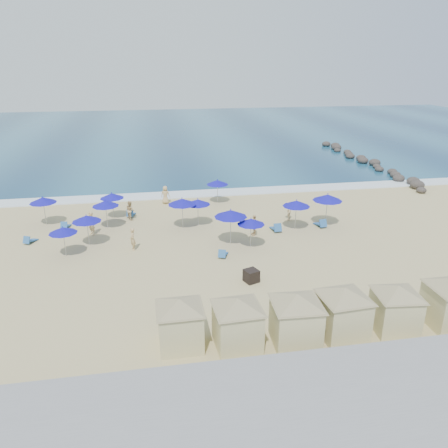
{
  "coord_description": "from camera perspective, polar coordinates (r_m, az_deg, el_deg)",
  "views": [
    {
      "loc": [
        -3.85,
        -26.63,
        12.8
      ],
      "look_at": [
        1.37,
        3.0,
        1.4
      ],
      "focal_mm": 35.0,
      "sensor_mm": 36.0,
      "label": 1
    }
  ],
  "objects": [
    {
      "name": "umbrella_11",
      "position": [
        34.82,
        9.44,
        2.67
      ],
      "size": [
        2.19,
        2.19,
        2.49
      ],
      "color": "#A5A8AD",
      "rests_on": "ground"
    },
    {
      "name": "umbrella_3",
      "position": [
        31.6,
        -20.31,
        -0.77
      ],
      "size": [
        1.93,
        1.93,
        2.2
      ],
      "color": "#A5A8AD",
      "rests_on": "ground"
    },
    {
      "name": "ocean",
      "position": [
        82.72,
        -7.35,
        11.71
      ],
      "size": [
        160.0,
        80.0,
        0.06
      ],
      "primitive_type": "cube",
      "color": "navy",
      "rests_on": "ground"
    },
    {
      "name": "beachgoer_5",
      "position": [
        31.68,
        -11.86,
        -1.94
      ],
      "size": [
        0.55,
        0.69,
        1.63
      ],
      "primitive_type": "imported",
      "rotation": [
        0.0,
        0.0,
        5.02
      ],
      "color": "tan",
      "rests_on": "ground"
    },
    {
      "name": "beach_chair_4",
      "position": [
        34.8,
        6.83,
        -0.51
      ],
      "size": [
        0.68,
        1.41,
        0.76
      ],
      "color": "#2A5E9C",
      "rests_on": "ground"
    },
    {
      "name": "umbrella_4",
      "position": [
        35.87,
        -15.24,
        2.62
      ],
      "size": [
        2.11,
        2.11,
        2.4
      ],
      "color": "#A5A8AD",
      "rests_on": "ground"
    },
    {
      "name": "trash_bin",
      "position": [
        26.89,
        3.58,
        -6.77
      ],
      "size": [
        1.01,
        1.01,
        0.78
      ],
      "primitive_type": "cube",
      "rotation": [
        0.0,
        0.0,
        0.37
      ],
      "color": "black",
      "rests_on": "ground"
    },
    {
      "name": "umbrella_9",
      "position": [
        40.93,
        -0.87,
        5.47
      ],
      "size": [
        2.04,
        2.04,
        2.32
      ],
      "color": "#A5A8AD",
      "rests_on": "ground"
    },
    {
      "name": "cabana_1",
      "position": [
        20.72,
        1.77,
        -11.94
      ],
      "size": [
        4.48,
        4.48,
        2.82
      ],
      "color": "beige",
      "rests_on": "ground"
    },
    {
      "name": "umbrella_6",
      "position": [
        31.42,
        0.88,
        1.38
      ],
      "size": [
        2.41,
        2.41,
        2.74
      ],
      "color": "#A5A8AD",
      "rests_on": "ground"
    },
    {
      "name": "ground",
      "position": [
        29.8,
        -1.6,
        -4.69
      ],
      "size": [
        160.0,
        160.0,
        0.0
      ],
      "primitive_type": "plane",
      "color": "tan",
      "rests_on": "ground"
    },
    {
      "name": "umbrella_7",
      "position": [
        35.28,
        -3.44,
        2.9
      ],
      "size": [
        2.03,
        2.03,
        2.31
      ],
      "color": "#A5A8AD",
      "rests_on": "ground"
    },
    {
      "name": "cabana_0",
      "position": [
        20.84,
        -5.77,
        -11.93
      ],
      "size": [
        4.41,
        4.41,
        2.76
      ],
      "color": "beige",
      "rests_on": "ground"
    },
    {
      "name": "surf_line",
      "position": [
        44.19,
        -4.58,
        3.91
      ],
      "size": [
        160.0,
        2.5,
        0.08
      ],
      "primitive_type": "cube",
      "color": "white",
      "rests_on": "ground"
    },
    {
      "name": "umbrella_0",
      "position": [
        38.23,
        -22.58,
        2.91
      ],
      "size": [
        2.15,
        2.15,
        2.44
      ],
      "color": "#A5A8AD",
      "rests_on": "ground"
    },
    {
      "name": "cabana_3",
      "position": [
        22.19,
        15.32,
        -10.22
      ],
      "size": [
        4.6,
        4.6,
        2.89
      ],
      "color": "beige",
      "rests_on": "ground"
    },
    {
      "name": "umbrella_1",
      "position": [
        32.84,
        -17.53,
        0.69
      ],
      "size": [
        2.1,
        2.1,
        2.39
      ],
      "color": "#A5A8AD",
      "rests_on": "ground"
    },
    {
      "name": "umbrella_5",
      "position": [
        34.72,
        -5.5,
        2.94
      ],
      "size": [
        2.26,
        2.26,
        2.58
      ],
      "color": "#A5A8AD",
      "rests_on": "ground"
    },
    {
      "name": "beachgoer_0",
      "position": [
        35.12,
        -16.95,
        0.08
      ],
      "size": [
        0.78,
        0.81,
        1.88
      ],
      "primitive_type": "imported",
      "rotation": [
        0.0,
        0.0,
        5.41
      ],
      "color": "tan",
      "rests_on": "ground"
    },
    {
      "name": "beachgoer_4",
      "position": [
        41.42,
        -7.67,
        3.8
      ],
      "size": [
        0.95,
        0.75,
        1.7
      ],
      "primitive_type": "imported",
      "rotation": [
        0.0,
        0.0,
        2.86
      ],
      "color": "tan",
      "rests_on": "ground"
    },
    {
      "name": "beach_chair_3",
      "position": [
        30.14,
        -0.15,
        -3.91
      ],
      "size": [
        0.91,
        1.28,
        0.65
      ],
      "color": "#2A5E9C",
      "rests_on": "ground"
    },
    {
      "name": "rock_jetty",
      "position": [
        59.89,
        18.16,
        7.74
      ],
      "size": [
        2.56,
        26.66,
        0.96
      ],
      "color": "#2B2624",
      "rests_on": "ground"
    },
    {
      "name": "umbrella_8",
      "position": [
        31.08,
        3.55,
        0.32
      ],
      "size": [
        2.0,
        2.0,
        2.27
      ],
      "color": "#A5A8AD",
      "rests_on": "ground"
    },
    {
      "name": "beachgoer_3",
      "position": [
        37.11,
        8.42,
        1.73
      ],
      "size": [
        0.93,
        1.23,
        1.69
      ],
      "primitive_type": "imported",
      "rotation": [
        0.0,
        0.0,
        4.4
      ],
      "color": "tan",
      "rests_on": "ground"
    },
    {
      "name": "beach_chair_2",
      "position": [
        38.66,
        -12.06,
        1.33
      ],
      "size": [
        0.8,
        1.36,
        0.7
      ],
      "color": "#2A5E9C",
      "rests_on": "ground"
    },
    {
      "name": "umbrella_2",
      "position": [
        38.09,
        -14.45,
        3.59
      ],
      "size": [
        2.01,
        2.01,
        2.29
      ],
      "color": "#A5A8AD",
      "rests_on": "ground"
    },
    {
      "name": "cabana_4",
      "position": [
        23.45,
        21.6,
        -9.47
      ],
      "size": [
        4.35,
        4.35,
        2.74
      ],
      "color": "beige",
      "rests_on": "ground"
    },
    {
      "name": "beach_chair_0",
      "position": [
        35.41,
        -24.06,
        -1.95
      ],
      "size": [
        0.96,
        1.29,
        0.65
      ],
      "color": "#2A5E9C",
      "rests_on": "ground"
    },
    {
      "name": "seawall",
      "position": [
        18.3,
        5.07,
        -20.93
      ],
      "size": [
        160.0,
        6.1,
        1.22
      ],
      "color": "gray",
      "rests_on": "ground"
    },
    {
      "name": "cabana_2",
      "position": [
        21.15,
        9.42,
        -11.3
      ],
      "size": [
        4.65,
        4.65,
        2.92
      ],
      "color": "beige",
      "rests_on": "ground"
    },
    {
      "name": "beachgoer_1",
      "position": [
        37.78,
        -12.14,
        1.77
      ],
      "size": [
        0.9,
        0.98,
        1.62
      ],
      "primitive_type": "imported",
      "rotation": [
        0.0,
        0.0,
        2.04
      ],
      "color": "tan",
      "rests_on": "ground"
    },
    {
      "name": "beach_chair_5",
      "position": [
        36.33,
        12.54,
        0.04
      ],
      "size": [
        0.75,
        1.41,
        0.74
      ],
      "color": "#2A5E9C",
      "rests_on": "ground"
    },
    {
      "name": "umbrella_10",
      "position": [
        36.1,
        13.38,
        3.38
      ],
      "size": [
        2.4,
        2.4,
        2.73
      ],
      "color": "#A5A8AD",
      "rests_on": "ground"
    },
    {
      "name": "beach_chair_1",
      "position": [
        37.4,
        -20.01,
        -0.19
      ],
      "size": [
        0.71,
        1.27,
        0.66
      ],
      "color": "#2A5E9C",
      "rests_on": "ground"
    },
    {
      "name": "beachgoer_2",
      "position": [
        33.69,
        3.96,
        -0.14
      ],
      "size": [
        0.43,
        0.97,
        1.63
      ],
      "primitive_type": "imported",
      "rotation": [
        0.0,
        0.0,
        4.74
      ],
      "color": "tan",
      "rests_on": "ground"
    }
  ]
}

